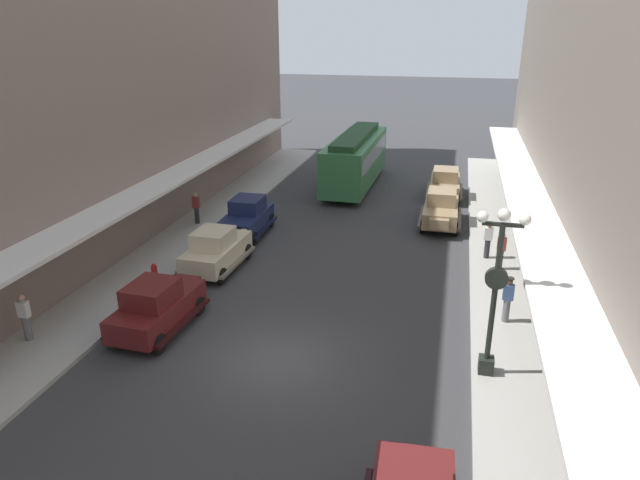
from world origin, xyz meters
name	(u,v)px	position (x,y,z in m)	size (l,w,h in m)	color
ground_plane	(276,359)	(0.00, 0.00, 0.00)	(200.00, 200.00, 0.00)	#38383A
sidewalk_left	(68,329)	(-7.50, 0.00, 0.07)	(3.00, 60.00, 0.15)	#A8A59E
sidewalk_right	(525,390)	(7.50, 0.00, 0.07)	(3.00, 60.00, 0.15)	#A8A59E
parked_car_0	(445,183)	(4.55, 19.27, 0.94)	(2.17, 4.27, 1.84)	#997F5B
parked_car_1	(247,216)	(-4.83, 10.51, 0.94)	(2.20, 4.28, 1.84)	#19234C
parked_car_2	(216,248)	(-4.60, 6.16, 0.94)	(2.25, 4.30, 1.84)	beige
parked_car_3	(157,305)	(-4.51, 0.84, 0.94)	(2.31, 4.32, 1.84)	#591919
parked_car_5	(441,208)	(4.51, 14.12, 0.94)	(2.14, 4.26, 1.84)	#997F5B
streetcar	(355,157)	(-1.15, 20.48, 1.90)	(2.69, 9.64, 3.46)	#33723F
lamp_post_with_clock	(495,287)	(6.40, 0.57, 2.99)	(1.42, 0.44, 5.16)	black
fire_hydrant	(154,273)	(-6.35, 4.00, 0.56)	(0.24, 0.24, 0.82)	#B21E19
pedestrian_0	(508,299)	(7.17, 3.96, 1.01)	(0.36, 0.28, 1.67)	slate
pedestrian_1	(501,251)	(7.20, 8.62, 0.99)	(0.36, 0.24, 1.64)	#2D2D33
pedestrian_2	(196,208)	(-7.78, 11.09, 0.99)	(0.36, 0.24, 1.64)	#2D2D33
pedestrian_3	(488,239)	(6.71, 9.77, 1.01)	(0.36, 0.28, 1.67)	#2D2D33
pedestrian_4	(25,317)	(-8.23, -0.99, 0.99)	(0.36, 0.24, 1.64)	slate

